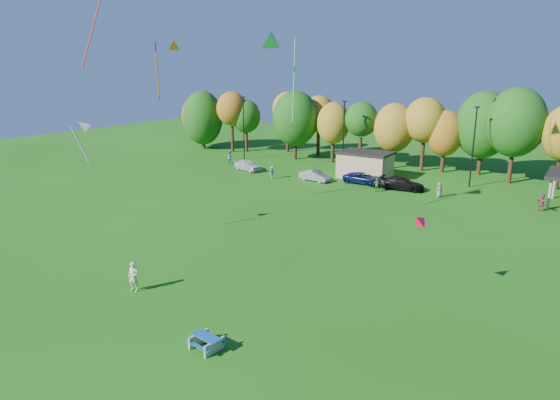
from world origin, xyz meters
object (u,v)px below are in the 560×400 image
Objects in this scene: picnic_table at (207,341)px; car_d at (402,184)px; car_c at (363,178)px; car_a at (248,165)px; car_b at (315,176)px; kite_flyer at (134,277)px.

car_d is (-2.97, 36.42, 0.31)m from picnic_table.
car_c is 4.92m from car_d.
car_a reaches higher than car_d.
car_b is (10.37, -0.56, -0.09)m from car_a.
car_a is 15.83m from car_c.
picnic_table is 0.92× the size of kite_flyer.
car_c is at bearing 78.36° from car_d.
car_a reaches higher than car_c.
picnic_table is 37.45m from car_b.
car_a is (-15.62, 33.04, -0.21)m from kite_flyer.
kite_flyer is at bearing -163.89° from car_b.
car_c is (5.40, 1.85, -0.01)m from car_b.
car_d reaches higher than car_b.
car_c is at bearing 74.31° from kite_flyer.
picnic_table is 42.72m from car_a.
picnic_table is 0.36× the size of car_d.
car_b is at bearing 83.75° from kite_flyer.
car_a reaches higher than car_b.
kite_flyer is at bearing 165.14° from car_d.
car_c is at bearing -70.36° from car_a.
car_b is at bearing 118.13° from picnic_table.
kite_flyer is 0.48× the size of car_b.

